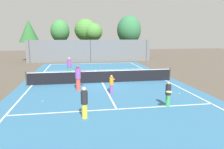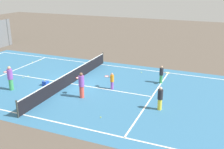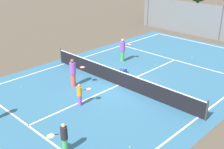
% 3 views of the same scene
% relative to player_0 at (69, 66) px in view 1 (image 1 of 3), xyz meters
% --- Properties ---
extents(ground_plane, '(80.00, 80.00, 0.00)m').
position_rel_player_0_xyz_m(ground_plane, '(2.72, -3.38, -0.92)').
color(ground_plane, brown).
extents(court_surface, '(13.00, 25.00, 0.01)m').
position_rel_player_0_xyz_m(court_surface, '(2.72, -3.38, -0.92)').
color(court_surface, teal).
rests_on(court_surface, ground_plane).
extents(tennis_net, '(11.90, 0.10, 1.10)m').
position_rel_player_0_xyz_m(tennis_net, '(2.72, -3.38, -0.41)').
color(tennis_net, '#333833').
rests_on(tennis_net, ground_plane).
extents(perimeter_fence, '(18.00, 0.12, 3.20)m').
position_rel_player_0_xyz_m(perimeter_fence, '(2.72, 10.62, 0.68)').
color(perimeter_fence, slate).
rests_on(perimeter_fence, ground_plane).
extents(tree_0, '(2.83, 2.83, 5.78)m').
position_rel_player_0_xyz_m(tree_0, '(3.49, 14.16, 3.39)').
color(tree_0, brown).
rests_on(tree_0, ground_plane).
extents(tree_1, '(2.98, 2.98, 6.10)m').
position_rel_player_0_xyz_m(tree_1, '(-6.17, 13.08, 3.48)').
color(tree_1, brown).
rests_on(tree_1, ground_plane).
extents(tree_2, '(3.87, 4.03, 7.00)m').
position_rel_player_0_xyz_m(tree_2, '(9.21, 13.70, 3.73)').
color(tree_2, brown).
rests_on(tree_2, ground_plane).
extents(tree_3, '(2.90, 3.18, 6.23)m').
position_rel_player_0_xyz_m(tree_3, '(-1.75, 14.13, 3.54)').
color(tree_3, brown).
rests_on(tree_3, ground_plane).
extents(tree_4, '(3.63, 3.63, 6.50)m').
position_rel_player_0_xyz_m(tree_4, '(2.28, 15.29, 3.73)').
color(tree_4, brown).
rests_on(tree_4, ground_plane).
extents(player_0, '(0.60, 0.96, 1.79)m').
position_rel_player_0_xyz_m(player_0, '(0.00, 0.00, 0.00)').
color(player_0, '#3FA559').
rests_on(player_0, ground_plane).
extents(player_1, '(0.32, 0.32, 1.51)m').
position_rel_player_0_xyz_m(player_1, '(1.01, -10.69, -0.15)').
color(player_1, yellow).
rests_on(player_1, ground_plane).
extents(player_2, '(0.53, 0.85, 1.25)m').
position_rel_player_0_xyz_m(player_2, '(2.96, -6.68, -0.27)').
color(player_2, purple).
rests_on(player_2, ground_plane).
extents(player_3, '(0.81, 0.87, 1.79)m').
position_rel_player_0_xyz_m(player_3, '(0.78, -5.39, -0.00)').
color(player_3, '#E54C3F').
rests_on(player_3, ground_plane).
extents(player_4, '(0.55, 0.87, 1.38)m').
position_rel_player_0_xyz_m(player_4, '(5.58, -9.75, -0.20)').
color(player_4, '#3FA559').
rests_on(player_4, ground_plane).
extents(ball_crate, '(0.37, 0.37, 0.43)m').
position_rel_player_0_xyz_m(ball_crate, '(1.66, -1.76, -0.74)').
color(ball_crate, blue).
rests_on(ball_crate, ground_plane).
extents(tennis_ball_0, '(0.07, 0.07, 0.07)m').
position_rel_player_0_xyz_m(tennis_ball_0, '(2.80, 0.82, -0.89)').
color(tennis_ball_0, '#CCE533').
rests_on(tennis_ball_0, ground_plane).
extents(tennis_ball_1, '(0.07, 0.07, 0.07)m').
position_rel_player_0_xyz_m(tennis_ball_1, '(-1.34, -7.79, -0.89)').
color(tennis_ball_1, '#CCE533').
rests_on(tennis_ball_1, ground_plane).
extents(tennis_ball_2, '(0.07, 0.07, 0.07)m').
position_rel_player_0_xyz_m(tennis_ball_2, '(2.36, 0.98, -0.89)').
color(tennis_ball_2, '#CCE533').
rests_on(tennis_ball_2, ground_plane).
extents(tennis_ball_3, '(0.07, 0.07, 0.07)m').
position_rel_player_0_xyz_m(tennis_ball_3, '(3.74, -3.33, -0.89)').
color(tennis_ball_3, '#CCE533').
rests_on(tennis_ball_3, ground_plane).
extents(tennis_ball_4, '(0.07, 0.07, 0.07)m').
position_rel_player_0_xyz_m(tennis_ball_4, '(-2.70, -0.90, -0.89)').
color(tennis_ball_4, '#CCE533').
rests_on(tennis_ball_4, ground_plane).
extents(tennis_ball_5, '(0.07, 0.07, 0.07)m').
position_rel_player_0_xyz_m(tennis_ball_5, '(7.13, 2.87, -0.89)').
color(tennis_ball_5, '#CCE533').
rests_on(tennis_ball_5, ground_plane).
extents(tennis_ball_6, '(0.07, 0.07, 0.07)m').
position_rel_player_0_xyz_m(tennis_ball_6, '(7.35, -7.63, -0.89)').
color(tennis_ball_6, '#CCE533').
rests_on(tennis_ball_6, ground_plane).
extents(tennis_ball_7, '(0.07, 0.07, 0.07)m').
position_rel_player_0_xyz_m(tennis_ball_7, '(6.27, 3.13, -0.89)').
color(tennis_ball_7, '#CCE533').
rests_on(tennis_ball_7, ground_plane).
extents(tennis_ball_8, '(0.07, 0.07, 0.07)m').
position_rel_player_0_xyz_m(tennis_ball_8, '(3.40, 4.47, -0.89)').
color(tennis_ball_8, '#CCE533').
rests_on(tennis_ball_8, ground_plane).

